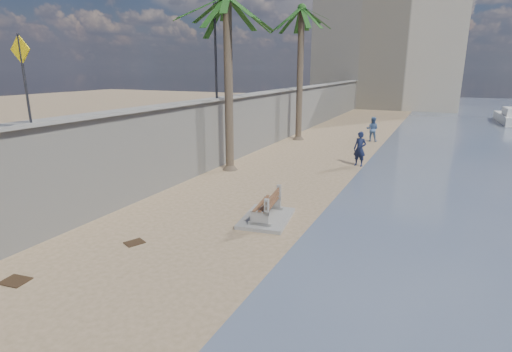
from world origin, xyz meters
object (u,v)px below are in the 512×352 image
(palm_back, at_px, (302,11))
(yacht_far, at_px, (511,119))
(person_a, at_px, (360,146))
(bench_far, at_px, (267,209))
(person_b, at_px, (372,128))
(palm_mid, at_px, (227,1))

(palm_back, xyz_separation_m, yacht_far, (15.41, 17.45, -8.51))
(palm_back, xyz_separation_m, person_a, (5.71, -6.39, -7.79))
(palm_back, distance_m, yacht_far, 24.78)
(bench_far, xyz_separation_m, person_a, (1.31, 9.38, 0.65))
(person_a, height_order, person_b, person_a)
(bench_far, xyz_separation_m, person_b, (0.62, 17.32, 0.55))
(person_b, bearing_deg, palm_back, 16.70)
(person_b, bearing_deg, bench_far, 87.53)
(person_a, bearing_deg, person_b, 107.31)
(person_a, relative_size, person_b, 1.10)
(palm_back, distance_m, person_a, 11.58)
(palm_mid, bearing_deg, palm_back, 89.00)
(palm_back, bearing_deg, bench_far, -74.42)
(palm_mid, height_order, yacht_far, palm_mid)
(palm_mid, bearing_deg, yacht_far, 60.50)
(bench_far, bearing_deg, person_a, 82.08)
(bench_far, bearing_deg, palm_mid, 128.87)
(bench_far, height_order, yacht_far, yacht_far)
(palm_mid, bearing_deg, bench_far, -51.13)
(person_a, xyz_separation_m, person_b, (-0.68, 7.94, -0.10))
(person_b, distance_m, yacht_far, 19.00)
(bench_far, distance_m, yacht_far, 35.00)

